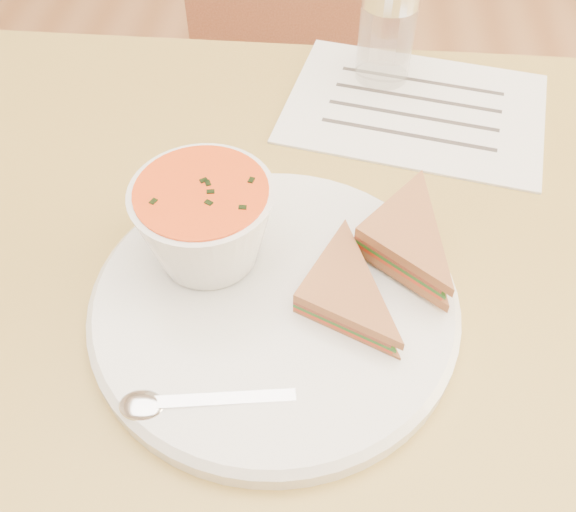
# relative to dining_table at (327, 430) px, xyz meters

# --- Properties ---
(dining_table) EXTENTS (1.00, 0.70, 0.75)m
(dining_table) POSITION_rel_dining_table_xyz_m (0.00, 0.00, 0.00)
(dining_table) COLOR olive
(dining_table) RESTS_ON floor
(chair_far) EXTENTS (0.44, 0.44, 0.83)m
(chair_far) POSITION_rel_dining_table_xyz_m (-0.06, 0.47, 0.04)
(chair_far) COLOR brown
(chair_far) RESTS_ON floor
(plate) EXTENTS (0.37, 0.37, 0.02)m
(plate) POSITION_rel_dining_table_xyz_m (-0.06, -0.07, 0.38)
(plate) COLOR silver
(plate) RESTS_ON dining_table
(soup_bowl) EXTENTS (0.13, 0.13, 0.08)m
(soup_bowl) POSITION_rel_dining_table_xyz_m (-0.12, -0.03, 0.43)
(soup_bowl) COLOR silver
(soup_bowl) RESTS_ON plate
(sandwich_half_a) EXTENTS (0.13, 0.13, 0.03)m
(sandwich_half_a) POSITION_rel_dining_table_xyz_m (-0.04, -0.09, 0.41)
(sandwich_half_a) COLOR #AF663E
(sandwich_half_a) RESTS_ON plate
(sandwich_half_b) EXTENTS (0.14, 0.14, 0.03)m
(sandwich_half_b) POSITION_rel_dining_table_xyz_m (0.00, -0.02, 0.42)
(sandwich_half_b) COLOR #AF663E
(sandwich_half_b) RESTS_ON plate
(spoon) EXTENTS (0.18, 0.06, 0.01)m
(spoon) POSITION_rel_dining_table_xyz_m (-0.10, -0.17, 0.40)
(spoon) COLOR silver
(spoon) RESTS_ON plate
(paper_menu) EXTENTS (0.32, 0.26, 0.00)m
(paper_menu) POSITION_rel_dining_table_xyz_m (0.07, 0.23, 0.38)
(paper_menu) COLOR silver
(paper_menu) RESTS_ON dining_table
(condiment_shaker) EXTENTS (0.07, 0.07, 0.12)m
(condiment_shaker) POSITION_rel_dining_table_xyz_m (0.03, 0.29, 0.43)
(condiment_shaker) COLOR silver
(condiment_shaker) RESTS_ON dining_table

